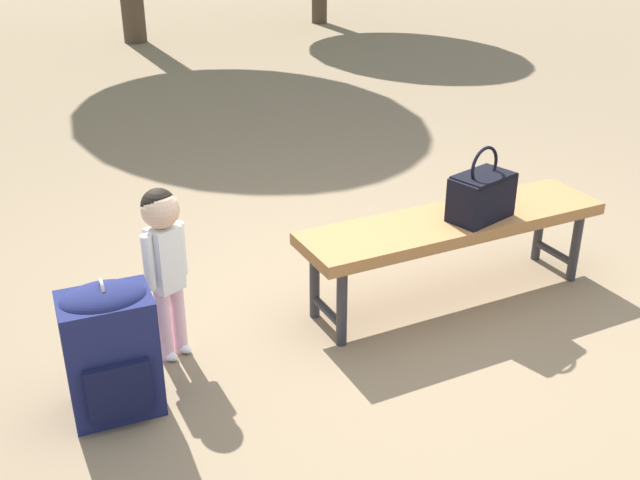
{
  "coord_description": "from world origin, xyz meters",
  "views": [
    {
      "loc": [
        0.91,
        3.02,
        1.94
      ],
      "look_at": [
        0.35,
        -0.05,
        0.45
      ],
      "focal_mm": 42.17,
      "sensor_mm": 36.0,
      "label": 1
    }
  ],
  "objects": [
    {
      "name": "park_bench",
      "position": [
        -0.35,
        -0.18,
        0.39
      ],
      "size": [
        1.65,
        0.83,
        0.45
      ],
      "color": "#9E6B3D",
      "rests_on": "ground"
    },
    {
      "name": "ground_plane",
      "position": [
        0.0,
        0.0,
        0.0
      ],
      "size": [
        40.0,
        40.0,
        0.0
      ],
      "primitive_type": "plane",
      "color": "#7F6B51",
      "rests_on": "ground"
    },
    {
      "name": "handbag",
      "position": [
        -0.47,
        -0.15,
        0.58
      ],
      "size": [
        0.37,
        0.32,
        0.37
      ],
      "color": "black",
      "rests_on": "park_bench"
    },
    {
      "name": "backpack_large",
      "position": [
        1.27,
        0.44,
        0.3
      ],
      "size": [
        0.4,
        0.36,
        0.59
      ],
      "color": "#191E4C",
      "rests_on": "ground"
    },
    {
      "name": "child_standing",
      "position": [
        1.05,
        0.09,
        0.53
      ],
      "size": [
        0.18,
        0.17,
        0.8
      ],
      "color": "#E5B2C6",
      "rests_on": "ground"
    }
  ]
}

